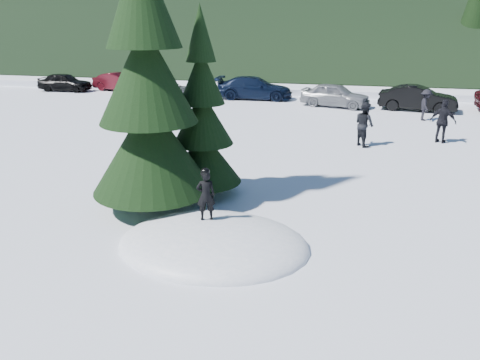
% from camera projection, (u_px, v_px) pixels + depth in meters
% --- Properties ---
extents(ground, '(200.00, 200.00, 0.00)m').
position_uv_depth(ground, '(213.00, 245.00, 10.81)').
color(ground, white).
rests_on(ground, ground).
extents(snow_mound, '(4.48, 3.52, 0.96)m').
position_uv_depth(snow_mound, '(213.00, 245.00, 10.81)').
color(snow_mound, white).
rests_on(snow_mound, ground).
extents(spruce_tall, '(3.20, 3.20, 8.60)m').
position_uv_depth(spruce_tall, '(147.00, 87.00, 11.84)').
color(spruce_tall, black).
rests_on(spruce_tall, ground).
extents(spruce_short, '(2.20, 2.20, 5.37)m').
position_uv_depth(spruce_short, '(203.00, 125.00, 13.32)').
color(spruce_short, black).
rests_on(spruce_short, ground).
extents(child_skier, '(0.51, 0.42, 1.20)m').
position_uv_depth(child_skier, '(206.00, 195.00, 10.86)').
color(child_skier, black).
rests_on(child_skier, snow_mound).
extents(adult_0, '(1.06, 1.11, 1.80)m').
position_uv_depth(adult_0, '(364.00, 124.00, 18.94)').
color(adult_0, black).
rests_on(adult_0, ground).
extents(adult_1, '(1.14, 0.86, 1.80)m').
position_uv_depth(adult_1, '(443.00, 122.00, 19.39)').
color(adult_1, black).
rests_on(adult_1, ground).
extents(adult_2, '(0.62, 1.04, 1.58)m').
position_uv_depth(adult_2, '(425.00, 105.00, 23.68)').
color(adult_2, black).
rests_on(adult_2, ground).
extents(car_0, '(3.76, 1.53, 1.28)m').
position_uv_depth(car_0, '(65.00, 82.00, 33.24)').
color(car_0, black).
rests_on(car_0, ground).
extents(car_1, '(4.01, 2.05, 1.26)m').
position_uv_depth(car_1, '(119.00, 82.00, 33.38)').
color(car_1, '#3D0B11').
rests_on(car_1, ground).
extents(car_2, '(4.45, 2.13, 1.23)m').
position_uv_depth(car_2, '(168.00, 91.00, 29.44)').
color(car_2, '#57595F').
rests_on(car_2, ground).
extents(car_3, '(4.93, 2.15, 1.41)m').
position_uv_depth(car_3, '(254.00, 88.00, 29.99)').
color(car_3, black).
rests_on(car_3, ground).
extents(car_4, '(4.29, 2.58, 1.36)m').
position_uv_depth(car_4, '(335.00, 95.00, 27.40)').
color(car_4, gray).
rests_on(car_4, ground).
extents(car_5, '(4.40, 2.11, 1.39)m').
position_uv_depth(car_5, '(418.00, 98.00, 26.23)').
color(car_5, black).
rests_on(car_5, ground).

